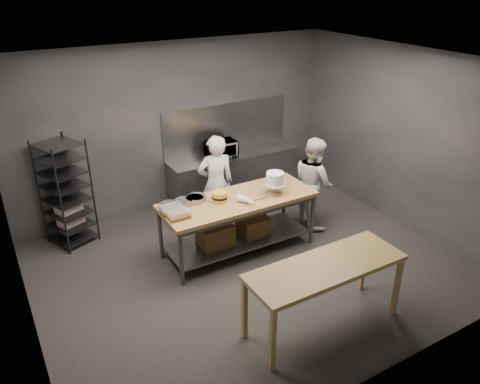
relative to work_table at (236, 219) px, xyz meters
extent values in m
plane|color=black|center=(-0.05, -0.48, -0.57)|extent=(6.00, 6.00, 0.00)
cube|color=#4C4F54|center=(-0.05, 2.02, 0.93)|extent=(6.00, 0.04, 3.00)
cube|color=olive|center=(0.04, -0.01, 0.32)|extent=(2.40, 0.90, 0.06)
cube|color=#47494C|center=(0.04, -0.01, -0.37)|extent=(2.25, 0.75, 0.03)
cylinder|color=#47494C|center=(-1.10, -0.40, -0.14)|extent=(0.06, 0.06, 0.86)
cylinder|color=#47494C|center=(-1.10, 0.38, -0.14)|extent=(0.06, 0.06, 0.86)
cylinder|color=#47494C|center=(1.18, -0.40, -0.14)|extent=(0.06, 0.06, 0.86)
cylinder|color=#47494C|center=(1.18, 0.38, -0.14)|extent=(0.06, 0.06, 0.86)
cube|color=brown|center=(-0.35, 0.01, -0.18)|extent=(0.50, 0.40, 0.35)
cube|color=brown|center=(0.32, 0.01, -0.21)|extent=(0.45, 0.38, 0.30)
cube|color=olive|center=(0.08, -2.03, 0.30)|extent=(2.00, 0.70, 0.06)
cube|color=olive|center=(-0.87, -2.33, -0.15)|extent=(0.06, 0.06, 0.84)
cube|color=olive|center=(-0.87, -1.73, -0.15)|extent=(0.06, 0.06, 0.84)
cube|color=olive|center=(1.03, -2.33, -0.15)|extent=(0.06, 0.06, 0.84)
cube|color=olive|center=(1.03, -1.73, -0.15)|extent=(0.06, 0.06, 0.84)
cube|color=slate|center=(0.95, 1.70, 0.31)|extent=(2.60, 0.60, 0.04)
cube|color=slate|center=(0.95, 1.70, -0.14)|extent=(2.56, 0.56, 0.86)
cube|color=slate|center=(0.95, 2.00, 0.78)|extent=(2.60, 0.02, 0.90)
cube|color=black|center=(-2.16, 1.62, 0.30)|extent=(0.80, 0.83, 1.75)
cube|color=white|center=(-2.16, 1.62, -0.03)|extent=(0.44, 0.36, 0.45)
imported|color=white|center=(0.08, 0.80, 0.27)|extent=(0.68, 0.51, 1.68)
imported|color=silver|center=(1.59, 0.12, 0.22)|extent=(0.70, 0.84, 1.58)
imported|color=black|center=(0.67, 1.70, 0.48)|extent=(0.54, 0.37, 0.30)
cylinder|color=#B1A78E|center=(0.62, -0.13, 0.36)|extent=(0.20, 0.20, 0.02)
cylinder|color=#B1A78E|center=(0.62, -0.13, 0.43)|extent=(0.06, 0.06, 0.12)
cylinder|color=#B1A78E|center=(0.62, -0.13, 0.50)|extent=(0.34, 0.34, 0.02)
cylinder|color=white|center=(0.62, -0.13, 0.60)|extent=(0.27, 0.27, 0.19)
cylinder|color=gold|center=(-0.25, 0.04, 0.38)|extent=(0.23, 0.23, 0.06)
cylinder|color=black|center=(-0.25, 0.04, 0.43)|extent=(0.23, 0.23, 0.04)
cylinder|color=gold|center=(-0.25, 0.04, 0.48)|extent=(0.23, 0.23, 0.06)
cylinder|color=gray|center=(-0.75, 0.23, 0.39)|extent=(0.26, 0.26, 0.07)
cylinder|color=gray|center=(-0.53, 0.25, 0.39)|extent=(0.28, 0.28, 0.07)
cylinder|color=gray|center=(-0.99, 0.21, 0.39)|extent=(0.29, 0.29, 0.07)
cylinder|color=gray|center=(-0.57, 0.22, 0.39)|extent=(0.27, 0.27, 0.07)
cone|color=white|center=(0.07, -0.25, 0.41)|extent=(0.25, 0.40, 0.12)
cube|color=slate|center=(0.29, -0.20, 0.35)|extent=(0.28, 0.02, 0.00)
cube|color=black|center=(0.11, -0.20, 0.36)|extent=(0.09, 0.02, 0.02)
cube|color=#95541D|center=(-0.99, -0.12, 0.37)|extent=(0.30, 0.20, 0.05)
cube|color=silver|center=(-0.99, -0.12, 0.43)|extent=(0.31, 0.21, 0.06)
cube|color=#95541D|center=(-1.00, 0.08, 0.37)|extent=(0.30, 0.20, 0.05)
cube|color=silver|center=(-1.00, 0.08, 0.43)|extent=(0.31, 0.21, 0.06)
camera|label=1|loc=(-3.12, -5.50, 3.51)|focal=35.00mm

